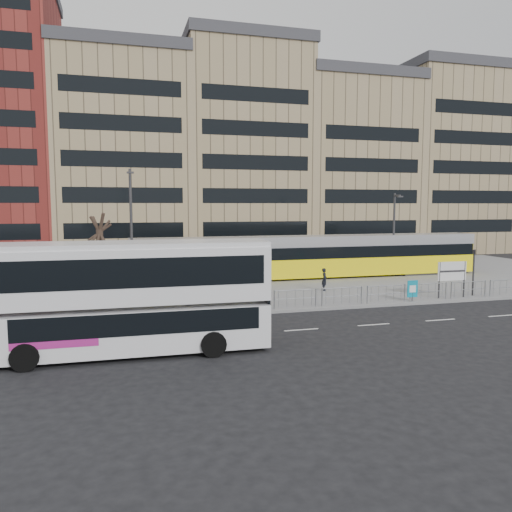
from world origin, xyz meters
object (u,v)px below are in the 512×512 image
object	(u,v)px
tram	(312,257)
bare_tree	(99,211)
station_sign	(452,273)
lamp_post_east	(394,230)
ad_panel	(412,289)
pedestrian	(324,279)
lamp_post_west	(131,227)
double_decker_bus	(126,294)
traffic_light_east	(474,266)
traffic_light_west	(270,273)

from	to	relation	value
tram	bare_tree	xyz separation A→B (m)	(-16.73, -4.95, 3.88)
station_sign	lamp_post_east	size ratio (longest dim) A/B	0.34
tram	ad_panel	bearing A→B (deg)	-79.28
pedestrian	lamp_post_west	bearing A→B (deg)	105.06
double_decker_bus	traffic_light_east	bearing A→B (deg)	18.17
lamp_post_east	tram	bearing A→B (deg)	174.02
station_sign	lamp_post_west	xyz separation A→B (m)	(-20.06, 6.71, 2.94)
station_sign	lamp_post_east	world-z (taller)	lamp_post_east
traffic_light_west	lamp_post_east	bearing A→B (deg)	15.43
station_sign	pedestrian	size ratio (longest dim) A/B	1.49
tram	traffic_light_east	world-z (taller)	tram
lamp_post_east	pedestrian	bearing A→B (deg)	-148.01
tram	pedestrian	world-z (taller)	tram
double_decker_bus	bare_tree	world-z (taller)	bare_tree
station_sign	bare_tree	world-z (taller)	bare_tree
lamp_post_west	lamp_post_east	distance (m)	22.14
lamp_post_west	bare_tree	world-z (taller)	lamp_post_west
ad_panel	traffic_light_east	xyz separation A→B (m)	(5.06, 0.72, 1.20)
lamp_post_west	lamp_post_east	xyz separation A→B (m)	(21.85, 3.50, -0.70)
double_decker_bus	bare_tree	bearing A→B (deg)	97.51
traffic_light_east	lamp_post_west	bearing A→B (deg)	150.31
lamp_post_east	traffic_light_east	bearing A→B (deg)	-89.35
lamp_post_east	bare_tree	world-z (taller)	bare_tree
tram	bare_tree	bearing A→B (deg)	-163.75
ad_panel	lamp_post_east	bearing A→B (deg)	66.06
tram	station_sign	distance (m)	12.19
lamp_post_west	station_sign	bearing A→B (deg)	-18.49
tram	traffic_light_east	distance (m)	12.87
double_decker_bus	ad_panel	world-z (taller)	double_decker_bus
traffic_light_west	bare_tree	size ratio (longest dim) A/B	0.41
traffic_light_east	ad_panel	bearing A→B (deg)	174.65
pedestrian	traffic_light_west	bearing A→B (deg)	150.34
station_sign	ad_panel	size ratio (longest dim) A/B	1.79
tram	ad_panel	size ratio (longest dim) A/B	22.41
station_sign	bare_tree	distance (m)	23.22
ad_panel	pedestrian	xyz separation A→B (m)	(-3.75, 5.18, 0.03)
traffic_light_east	lamp_post_west	world-z (taller)	lamp_post_west
lamp_post_east	bare_tree	distance (m)	24.30
double_decker_bus	tram	size ratio (longest dim) A/B	0.39
double_decker_bus	bare_tree	size ratio (longest dim) A/B	1.57
traffic_light_west	lamp_post_west	world-z (taller)	lamp_post_west
ad_panel	traffic_light_east	size ratio (longest dim) A/B	0.43
station_sign	lamp_post_east	distance (m)	10.60
station_sign	traffic_light_east	size ratio (longest dim) A/B	0.77
station_sign	lamp_post_west	size ratio (longest dim) A/B	0.28
station_sign	tram	bearing A→B (deg)	117.47
tram	station_sign	xyz separation A→B (m)	(5.35, -10.95, -0.11)
tram	pedestrian	xyz separation A→B (m)	(-1.55, -6.18, -0.96)
double_decker_bus	tram	distance (m)	23.31
ad_panel	bare_tree	size ratio (longest dim) A/B	0.18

